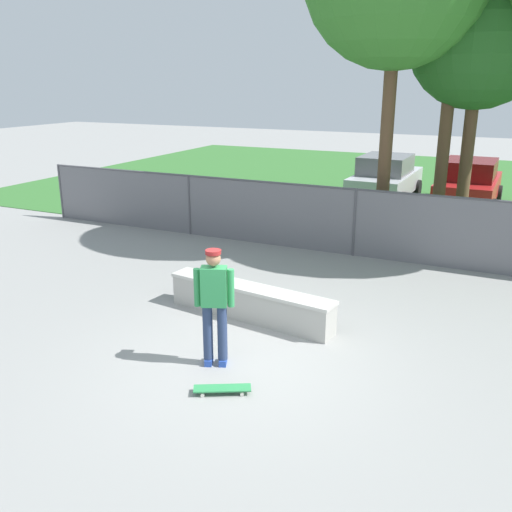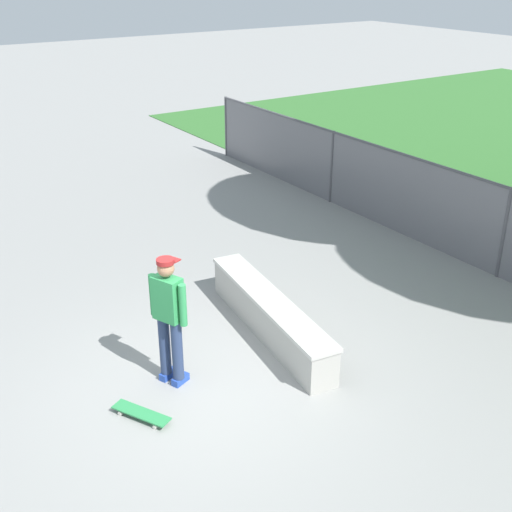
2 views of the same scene
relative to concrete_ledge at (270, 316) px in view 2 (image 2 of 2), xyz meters
The scene contains 5 objects.
ground_plane 1.71m from the concrete_ledge, 66.88° to the right, with size 80.00×80.00×0.00m, color gray.
concrete_ledge is the anchor object (origin of this frame).
skateboarder 1.96m from the concrete_ledge, 80.86° to the right, with size 0.56×0.39×1.84m.
skateboard 2.61m from the concrete_ledge, 72.65° to the right, with size 0.80×0.55×0.09m.
chainlink_fence 4.64m from the concrete_ledge, 81.77° to the left, with size 19.02×0.07×1.69m.
Camera 2 is at (6.35, -3.34, 5.26)m, focal length 45.43 mm.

